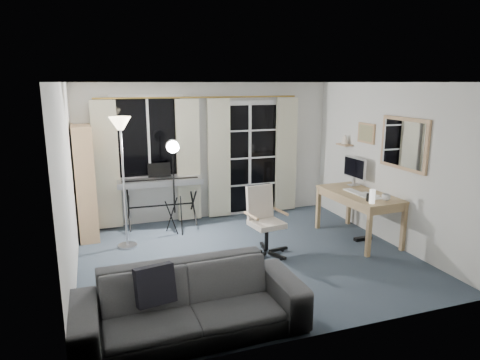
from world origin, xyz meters
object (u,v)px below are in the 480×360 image
at_px(bookshelf, 83,185).
at_px(desk, 359,199).
at_px(torchiere_lamp, 121,144).
at_px(monitor, 355,169).
at_px(mug, 386,196).
at_px(sofa, 190,292).
at_px(keyboard_piano, 160,183).
at_px(office_chair, 263,214).
at_px(studio_light, 173,157).

distance_m(bookshelf, desk, 4.28).
distance_m(torchiere_lamp, monitor, 3.69).
distance_m(torchiere_lamp, mug, 3.85).
bearing_deg(sofa, keyboard_piano, 85.12).
relative_size(office_chair, desk, 0.69).
bearing_deg(studio_light, office_chair, -39.18).
xyz_separation_m(studio_light, desk, (2.66, -1.12, -0.61)).
relative_size(keyboard_piano, sofa, 0.63).
bearing_deg(studio_light, desk, -14.71).
relative_size(studio_light, office_chair, 1.61).
bearing_deg(monitor, torchiere_lamp, 171.25).
height_order(keyboard_piano, monitor, monitor).
distance_m(monitor, sofa, 3.92).
relative_size(studio_light, desk, 1.11).
height_order(torchiere_lamp, monitor, torchiere_lamp).
bearing_deg(monitor, keyboard_piano, 156.95).
distance_m(office_chair, sofa, 2.20).
height_order(studio_light, mug, studio_light).
relative_size(keyboard_piano, monitor, 2.63).
distance_m(studio_light, mug, 3.23).
bearing_deg(torchiere_lamp, bookshelf, 130.11).
height_order(bookshelf, keyboard_piano, bookshelf).
bearing_deg(desk, office_chair, 177.93).
distance_m(monitor, mug, 0.98).
xyz_separation_m(bookshelf, desk, (4.00, -1.50, -0.19)).
height_order(bookshelf, desk, bookshelf).
height_order(keyboard_piano, mug, keyboard_piano).
bearing_deg(keyboard_piano, mug, -32.98).
bearing_deg(desk, monitor, 63.65).
height_order(keyboard_piano, office_chair, keyboard_piano).
bearing_deg(bookshelf, mug, -27.70).
bearing_deg(studio_light, sofa, -89.70).
bearing_deg(bookshelf, desk, -22.26).
distance_m(keyboard_piano, monitor, 3.21).
relative_size(studio_light, sofa, 0.71).
relative_size(office_chair, monitor, 1.82).
xyz_separation_m(torchiere_lamp, mug, (3.54, -1.33, -0.75)).
relative_size(bookshelf, torchiere_lamp, 0.92).
xyz_separation_m(torchiere_lamp, keyboard_piano, (0.63, 0.73, -0.79)).
height_order(office_chair, monitor, monitor).
bearing_deg(keyboard_piano, studio_light, -69.60).
relative_size(office_chair, sofa, 0.44).
relative_size(bookshelf, monitor, 3.31).
distance_m(office_chair, mug, 1.79).
xyz_separation_m(keyboard_piano, monitor, (3.00, -1.11, 0.26)).
height_order(desk, monitor, monitor).
bearing_deg(studio_light, torchiere_lamp, -151.77).
height_order(office_chair, mug, office_chair).
distance_m(bookshelf, studio_light, 1.46).
bearing_deg(desk, sofa, -153.73).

